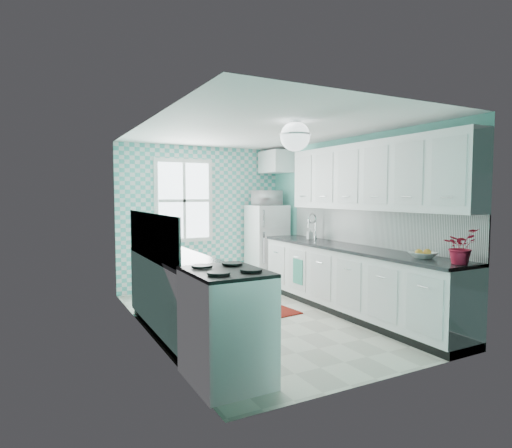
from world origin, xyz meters
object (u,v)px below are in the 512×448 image
fruit_bowl (423,255)px  potted_plant (460,246)px  sink (306,240)px  ceiling_light (295,136)px  microwave (267,198)px  stove (226,324)px  fridge (267,245)px

fruit_bowl → potted_plant: (0.00, -0.46, 0.15)m
fruit_bowl → sink: bearing=89.9°
ceiling_light → microwave: (1.11, 2.63, -0.73)m
potted_plant → fruit_bowl: bearing=90.0°
microwave → sink: bearing=93.0°
fruit_bowl → microwave: 3.50m
stove → potted_plant: (2.40, -0.53, 0.61)m
fruit_bowl → microwave: microwave is taller
ceiling_light → fridge: bearing=67.1°
ceiling_light → sink: (1.20, 1.49, -1.39)m
sink → microwave: (-0.09, 1.13, 0.66)m
stove → potted_plant: potted_plant is taller
stove → fruit_bowl: bearing=0.3°
sink → potted_plant: bearing=-87.9°
sink → microwave: microwave is taller
fruit_bowl → stove: bearing=178.4°
fridge → potted_plant: size_ratio=3.93×
fridge → stove: fridge is taller
ceiling_light → potted_plant: bearing=-46.8°
stove → sink: bearing=44.9°
fruit_bowl → potted_plant: size_ratio=0.76×
fridge → potted_plant: 3.92m
fruit_bowl → fridge: bearing=91.5°
fridge → sink: size_ratio=2.74×
ceiling_light → stove: bearing=-148.2°
sink → fridge: bearing=97.0°
fruit_bowl → potted_plant: 0.49m
sink → ceiling_light: bearing=-126.7°
ceiling_light → stove: size_ratio=0.36×
stove → fruit_bowl: size_ratio=3.47×
fridge → ceiling_light: bearing=-116.8°
fruit_bowl → microwave: size_ratio=0.59×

